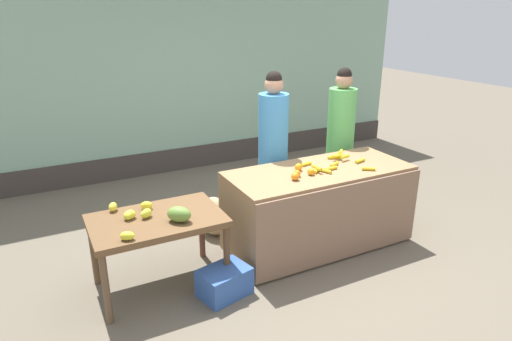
{
  "coord_description": "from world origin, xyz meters",
  "views": [
    {
      "loc": [
        -2.23,
        -3.6,
        2.47
      ],
      "look_at": [
        -0.29,
        0.15,
        0.93
      ],
      "focal_mm": 31.33,
      "sensor_mm": 36.0,
      "label": 1
    }
  ],
  "objects_px": {
    "vendor_woman_blue_shirt": "(273,151)",
    "vendor_woman_green_shirt": "(340,140)",
    "produce_crate": "(224,282)",
    "produce_sack": "(214,216)"
  },
  "relations": [
    {
      "from": "vendor_woman_green_shirt",
      "to": "produce_crate",
      "type": "xyz_separation_m",
      "value": [
        -2.09,
        -1.12,
        -0.78
      ]
    },
    {
      "from": "vendor_woman_green_shirt",
      "to": "produce_crate",
      "type": "bearing_deg",
      "value": -151.91
    },
    {
      "from": "vendor_woman_blue_shirt",
      "to": "produce_sack",
      "type": "bearing_deg",
      "value": 176.08
    },
    {
      "from": "produce_crate",
      "to": "produce_sack",
      "type": "height_order",
      "value": "produce_sack"
    },
    {
      "from": "vendor_woman_blue_shirt",
      "to": "vendor_woman_green_shirt",
      "type": "distance_m",
      "value": 1.0
    },
    {
      "from": "vendor_woman_blue_shirt",
      "to": "vendor_woman_green_shirt",
      "type": "xyz_separation_m",
      "value": [
        1.0,
        0.05,
        -0.01
      ]
    },
    {
      "from": "produce_sack",
      "to": "vendor_woman_green_shirt",
      "type": "bearing_deg",
      "value": 0.0
    },
    {
      "from": "vendor_woman_blue_shirt",
      "to": "produce_sack",
      "type": "xyz_separation_m",
      "value": [
        -0.73,
        0.05,
        -0.69
      ]
    },
    {
      "from": "produce_sack",
      "to": "vendor_woman_blue_shirt",
      "type": "bearing_deg",
      "value": -3.92
    },
    {
      "from": "vendor_woman_blue_shirt",
      "to": "produce_sack",
      "type": "distance_m",
      "value": 1.01
    }
  ]
}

